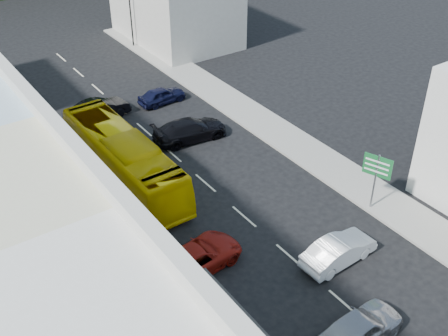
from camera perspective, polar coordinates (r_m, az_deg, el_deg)
ground at (r=29.51m, az=6.72°, el=-8.91°), size 120.00×120.00×0.00m
sidewalk_left at (r=33.38m, az=-14.69°, el=-3.97°), size 3.00×52.00×0.15m
sidewalk_right at (r=39.57m, az=5.66°, el=3.52°), size 3.00×52.00×0.15m
shopfront_row at (r=26.28m, az=-21.82°, el=-6.35°), size 8.25×30.00×8.00m
distant_block_right at (r=55.17m, az=-4.99°, el=16.33°), size 8.00×12.00×7.00m
bus at (r=34.26m, az=-10.18°, el=0.79°), size 2.67×11.64×3.10m
car_silver at (r=25.70m, az=13.43°, el=-15.80°), size 4.49×2.04×1.40m
car_white at (r=29.16m, az=11.58°, el=-8.25°), size 4.47×1.99×1.40m
car_red at (r=28.27m, az=-2.77°, el=-9.04°), size 4.79×2.42×1.40m
car_black_near at (r=38.57m, az=-3.47°, el=3.84°), size 4.67×2.29×1.40m
car_navy_mid at (r=43.62m, az=-6.34°, el=7.43°), size 4.47×1.97×1.40m
car_black_far at (r=42.04m, az=-12.58°, el=5.72°), size 4.58×2.31×1.40m
pedestrian_left at (r=28.26m, az=-10.10°, el=-8.84°), size 0.40×0.60×1.70m
direction_sign at (r=32.41m, az=15.05°, el=-1.45°), size 1.27×1.76×3.65m
traffic_signal at (r=53.96m, az=-9.42°, el=14.74°), size 0.66×1.15×5.44m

